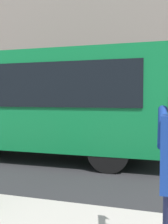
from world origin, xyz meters
The scene contains 3 objects.
ground_plane centered at (0.00, 0.00, 0.00)m, with size 60.00×60.00×0.00m, color #2B2B2D.
building_facade_far centered at (-0.02, -6.80, 5.99)m, with size 28.00×1.55×12.00m.
red_bus centered at (4.17, 0.10, 1.68)m, with size 9.05×2.54×3.08m.
Camera 1 is at (-0.02, 7.30, 1.78)m, focal length 42.24 mm.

